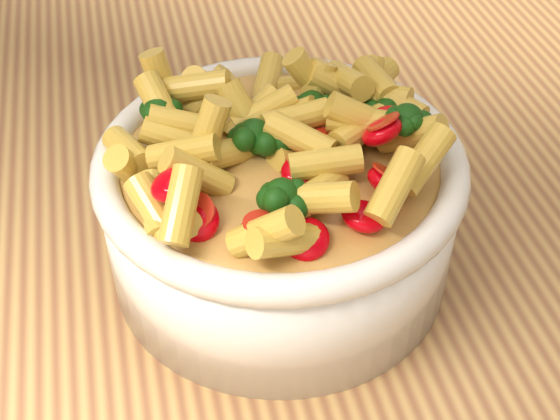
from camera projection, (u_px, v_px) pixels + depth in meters
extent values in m
cube|color=tan|center=(202.00, 234.00, 0.61)|extent=(1.20, 0.80, 0.04)
cylinder|color=tan|center=(526.00, 236.00, 1.25)|extent=(0.05, 0.05, 0.86)
cylinder|color=white|center=(280.00, 215.00, 0.53)|extent=(0.23, 0.23, 0.09)
ellipsoid|color=white|center=(280.00, 245.00, 0.54)|extent=(0.21, 0.21, 0.03)
torus|color=white|center=(280.00, 162.00, 0.49)|extent=(0.24, 0.24, 0.02)
ellipsoid|color=#EFB151|center=(280.00, 162.00, 0.49)|extent=(0.21, 0.21, 0.02)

